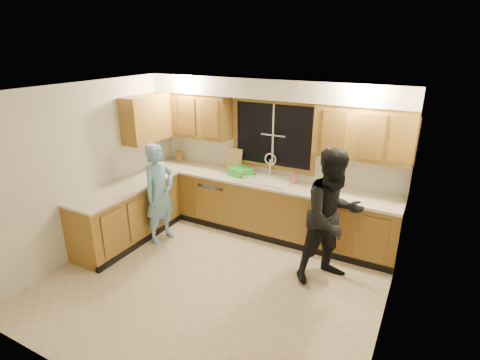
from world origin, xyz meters
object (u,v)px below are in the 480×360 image
at_px(bowl, 328,189).
at_px(dish_crate, 240,172).
at_px(dishwasher, 220,200).
at_px(man, 160,194).
at_px(sink, 265,183).
at_px(woman, 333,217).
at_px(soap_bottle, 293,177).
at_px(stove, 100,229).
at_px(knife_block, 179,156).

bearing_deg(bowl, dish_crate, -179.05).
distance_m(dishwasher, man, 1.17).
distance_m(man, bowl, 2.56).
relative_size(sink, woman, 0.47).
relative_size(dishwasher, soap_bottle, 4.60).
bearing_deg(bowl, woman, -69.86).
bearing_deg(stove, dishwasher, 62.31).
bearing_deg(stove, bowl, 33.14).
xyz_separation_m(man, woman, (2.64, 0.22, 0.11)).
bearing_deg(bowl, man, -156.33).
height_order(sink, knife_block, sink).
bearing_deg(stove, woman, 18.35).
xyz_separation_m(stove, soap_bottle, (2.23, 1.95, 0.56)).
height_order(stove, bowl, bowl).
xyz_separation_m(dish_crate, bowl, (1.46, 0.02, -0.04)).
bearing_deg(man, soap_bottle, -51.52).
bearing_deg(knife_block, sink, -19.84).
bearing_deg(knife_block, woman, -31.97).
relative_size(sink, stove, 0.96).
distance_m(woman, bowl, 0.86).
height_order(woman, soap_bottle, woman).
height_order(knife_block, dish_crate, knife_block).
relative_size(sink, dish_crate, 2.81).
distance_m(stove, soap_bottle, 3.01).
height_order(sink, dishwasher, sink).
height_order(sink, man, man).
distance_m(woman, soap_bottle, 1.27).
bearing_deg(soap_bottle, sink, -164.30).
relative_size(man, bowl, 7.26).
height_order(dishwasher, knife_block, knife_block).
distance_m(soap_bottle, bowl, 0.60).
height_order(man, woman, woman).
distance_m(dishwasher, bowl, 1.94).
relative_size(dish_crate, soap_bottle, 1.72).
distance_m(dishwasher, woman, 2.35).
xyz_separation_m(man, dish_crate, (0.89, 1.00, 0.20)).
distance_m(stove, knife_block, 2.05).
bearing_deg(dish_crate, stove, -126.86).
bearing_deg(knife_block, man, -83.11).
height_order(man, knife_block, man).
distance_m(dishwasher, dish_crate, 0.71).
xyz_separation_m(stove, knife_block, (0.00, 1.97, 0.57)).
bearing_deg(woman, dishwasher, 111.52).
xyz_separation_m(knife_block, soap_bottle, (2.23, -0.03, -0.01)).
bearing_deg(woman, soap_bottle, 85.15).
relative_size(dishwasher, knife_block, 4.06).
bearing_deg(woman, man, 136.10).
distance_m(sink, stove, 2.60).
bearing_deg(stove, sink, 45.39).
bearing_deg(stove, dish_crate, 53.14).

